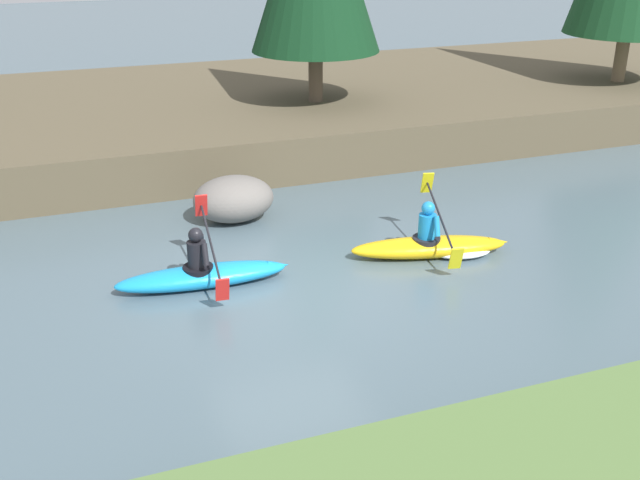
{
  "coord_description": "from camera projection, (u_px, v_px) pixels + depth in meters",
  "views": [
    {
      "loc": [
        -3.21,
        -10.06,
        5.43
      ],
      "look_at": [
        0.62,
        0.41,
        0.55
      ],
      "focal_mm": 42.0,
      "sensor_mm": 36.0,
      "label": 1
    }
  ],
  "objects": [
    {
      "name": "ground_plane",
      "position": [
        292.0,
        287.0,
        11.84
      ],
      "size": [
        90.0,
        90.0,
        0.0
      ],
      "primitive_type": "plane",
      "color": "#4C606B"
    },
    {
      "name": "riverbank_far",
      "position": [
        181.0,
        117.0,
        19.65
      ],
      "size": [
        44.0,
        9.61,
        1.04
      ],
      "color": "brown",
      "rests_on": "ground"
    },
    {
      "name": "kayaker_lead",
      "position": [
        435.0,
        245.0,
        12.84
      ],
      "size": [
        2.79,
        2.05,
        1.2
      ],
      "rotation": [
        0.0,
        0.0,
        -0.22
      ],
      "color": "yellow",
      "rests_on": "ground"
    },
    {
      "name": "kayaker_middle",
      "position": [
        203.0,
        273.0,
        11.78
      ],
      "size": [
        2.79,
        2.07,
        1.2
      ],
      "rotation": [
        0.0,
        0.0,
        -0.07
      ],
      "color": "#1993D6",
      "rests_on": "ground"
    },
    {
      "name": "boulder_midstream",
      "position": [
        233.0,
        199.0,
        14.24
      ],
      "size": [
        1.55,
        1.21,
        0.87
      ],
      "color": "slate",
      "rests_on": "ground"
    }
  ]
}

